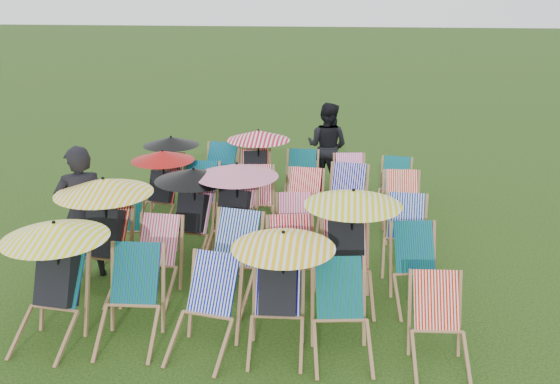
# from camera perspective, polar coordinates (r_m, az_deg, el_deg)

# --- Properties ---
(ground) EXTENTS (100.00, 100.00, 0.00)m
(ground) POSITION_cam_1_polar(r_m,az_deg,el_deg) (8.89, -1.40, -6.33)
(ground) COLOR black
(ground) RESTS_ON ground
(deckchair_0) EXTENTS (1.13, 1.20, 1.35)m
(deckchair_0) POSITION_cam_1_polar(r_m,az_deg,el_deg) (7.17, -20.17, -7.66)
(deckchair_0) COLOR #946945
(deckchair_0) RESTS_ON ground
(deckchair_1) EXTENTS (0.69, 0.94, 0.99)m
(deckchair_1) POSITION_cam_1_polar(r_m,az_deg,el_deg) (7.00, -13.59, -9.61)
(deckchair_1) COLOR #946945
(deckchair_1) RESTS_ON ground
(deckchair_2) EXTENTS (0.80, 0.99, 0.97)m
(deckchair_2) POSITION_cam_1_polar(r_m,az_deg,el_deg) (6.70, -6.95, -10.67)
(deckchair_2) COLOR #946945
(deckchair_2) RESTS_ON ground
(deckchair_3) EXTENTS (1.09, 1.15, 1.30)m
(deckchair_3) POSITION_cam_1_polar(r_m,az_deg,el_deg) (6.61, -0.13, -8.97)
(deckchair_3) COLOR #946945
(deckchair_3) RESTS_ON ground
(deckchair_4) EXTENTS (0.74, 0.95, 0.96)m
(deckchair_4) POSITION_cam_1_polar(r_m,az_deg,el_deg) (6.60, 5.65, -11.17)
(deckchair_4) COLOR #946945
(deckchair_4) RESTS_ON ground
(deckchair_5) EXTENTS (0.64, 0.86, 0.89)m
(deckchair_5) POSITION_cam_1_polar(r_m,az_deg,el_deg) (6.63, 14.39, -11.86)
(deckchair_5) COLOR #946945
(deckchair_5) RESTS_ON ground
(deckchair_6) EXTENTS (1.22, 1.29, 1.45)m
(deckchair_6) POSITION_cam_1_polar(r_m,az_deg,el_deg) (8.16, -16.15, -3.62)
(deckchair_6) COLOR #946945
(deckchair_6) RESTS_ON ground
(deckchair_7) EXTENTS (0.68, 0.90, 0.94)m
(deckchair_7) POSITION_cam_1_polar(r_m,az_deg,el_deg) (7.94, -11.58, -6.18)
(deckchair_7) COLOR #946945
(deckchair_7) RESTS_ON ground
(deckchair_8) EXTENTS (0.84, 1.04, 1.02)m
(deckchair_8) POSITION_cam_1_polar(r_m,az_deg,el_deg) (7.71, -4.68, -6.26)
(deckchair_8) COLOR #946945
(deckchair_8) RESTS_ON ground
(deckchair_9) EXTENTS (0.80, 1.00, 0.98)m
(deckchair_9) POSITION_cam_1_polar(r_m,az_deg,el_deg) (7.65, 1.15, -6.61)
(deckchair_9) COLOR #946945
(deckchair_9) RESTS_ON ground
(deckchair_10) EXTENTS (1.18, 1.26, 1.40)m
(deckchair_10) POSITION_cam_1_polar(r_m,az_deg,el_deg) (7.58, 6.27, -4.87)
(deckchair_10) COLOR #946945
(deckchair_10) RESTS_ON ground
(deckchair_11) EXTENTS (0.73, 0.94, 0.93)m
(deckchair_11) POSITION_cam_1_polar(r_m,az_deg,el_deg) (7.75, 12.52, -6.91)
(deckchair_11) COLOR #946945
(deckchair_11) RESTS_ON ground
(deckchair_12) EXTENTS (0.62, 0.81, 0.81)m
(deckchair_12) POSITION_cam_1_polar(r_m,az_deg,el_deg) (9.23, -14.07, -3.20)
(deckchair_12) COLOR #946945
(deckchair_12) RESTS_ON ground
(deckchair_13) EXTENTS (1.10, 1.17, 1.30)m
(deckchair_13) POSITION_cam_1_polar(r_m,az_deg,el_deg) (8.84, -8.27, -1.84)
(deckchair_13) COLOR #946945
(deckchair_13) RESTS_ON ground
(deckchair_14) EXTENTS (1.16, 1.23, 1.38)m
(deckchair_14) POSITION_cam_1_polar(r_m,az_deg,el_deg) (8.73, -4.40, -1.67)
(deckchair_14) COLOR #946945
(deckchair_14) RESTS_ON ground
(deckchair_15) EXTENTS (0.68, 0.88, 0.89)m
(deckchair_15) POSITION_cam_1_polar(r_m,az_deg,el_deg) (8.72, 1.41, -3.63)
(deckchair_15) COLOR #946945
(deckchair_15) RESTS_ON ground
(deckchair_16) EXTENTS (0.60, 0.80, 0.83)m
(deckchair_16) POSITION_cam_1_polar(r_m,az_deg,el_deg) (8.63, 6.06, -4.20)
(deckchair_16) COLOR #946945
(deckchair_16) RESTS_ON ground
(deckchair_17) EXTENTS (0.69, 0.91, 0.95)m
(deckchair_17) POSITION_cam_1_polar(r_m,az_deg,el_deg) (8.69, 11.39, -3.89)
(deckchair_17) COLOR #946945
(deckchair_17) RESTS_ON ground
(deckchair_18) EXTENTS (1.01, 1.08, 1.20)m
(deckchair_18) POSITION_cam_1_polar(r_m,az_deg,el_deg) (10.23, -10.96, 0.53)
(deckchair_18) COLOR #946945
(deckchair_18) RESTS_ON ground
(deckchair_19) EXTENTS (0.67, 0.92, 0.99)m
(deckchair_19) POSITION_cam_1_polar(r_m,az_deg,el_deg) (10.00, -7.57, -0.53)
(deckchair_19) COLOR #946945
(deckchair_19) RESTS_ON ground
(deckchair_20) EXTENTS (0.73, 0.95, 0.97)m
(deckchair_20) POSITION_cam_1_polar(r_m,az_deg,el_deg) (9.81, -2.28, -0.85)
(deckchair_20) COLOR #946945
(deckchair_20) RESTS_ON ground
(deckchair_21) EXTENTS (0.71, 0.93, 0.95)m
(deckchair_21) POSITION_cam_1_polar(r_m,az_deg,el_deg) (9.70, 2.02, -1.11)
(deckchair_21) COLOR #946945
(deckchair_21) RESTS_ON ground
(deckchair_22) EXTENTS (0.79, 1.00, 1.00)m
(deckchair_22) POSITION_cam_1_polar(r_m,az_deg,el_deg) (9.82, 5.99, -0.81)
(deckchair_22) COLOR #946945
(deckchair_22) RESTS_ON ground
(deckchair_23) EXTENTS (0.66, 0.90, 0.95)m
(deckchair_23) POSITION_cam_1_polar(r_m,az_deg,el_deg) (9.77, 11.18, -1.32)
(deckchair_23) COLOR #946945
(deckchair_23) RESTS_ON ground
(deckchair_24) EXTENTS (0.99, 1.05, 1.17)m
(deckchair_24) POSITION_cam_1_polar(r_m,az_deg,el_deg) (11.24, -10.06, 2.14)
(deckchair_24) COLOR #946945
(deckchair_24) RESTS_ON ground
(deckchair_25) EXTENTS (0.85, 1.05, 1.02)m
(deckchair_25) POSITION_cam_1_polar(r_m,az_deg,el_deg) (11.03, -5.98, 1.43)
(deckchair_25) COLOR #946945
(deckchair_25) RESTS_ON ground
(deckchair_26) EXTENTS (1.10, 1.19, 1.31)m
(deckchair_26) POSITION_cam_1_polar(r_m,az_deg,el_deg) (10.94, -2.19, 2.38)
(deckchair_26) COLOR #946945
(deckchair_26) RESTS_ON ground
(deckchair_27) EXTENTS (0.62, 0.87, 0.93)m
(deckchair_27) POSITION_cam_1_polar(r_m,az_deg,el_deg) (10.89, 1.93, 1.06)
(deckchair_27) COLOR #946945
(deckchair_27) RESTS_ON ground
(deckchair_28) EXTENTS (0.70, 0.90, 0.91)m
(deckchair_28) POSITION_cam_1_polar(r_m,az_deg,el_deg) (10.78, 6.52, 0.70)
(deckchair_28) COLOR #946945
(deckchair_28) RESTS_ON ground
(deckchair_29) EXTENTS (0.69, 0.87, 0.86)m
(deckchair_29) POSITION_cam_1_polar(r_m,az_deg,el_deg) (10.87, 10.38, 0.54)
(deckchair_29) COLOR #946945
(deckchair_29) RESTS_ON ground
(person_left) EXTENTS (0.78, 0.67, 1.80)m
(person_left) POSITION_cam_1_polar(r_m,az_deg,el_deg) (8.52, -17.63, -1.81)
(person_left) COLOR black
(person_left) RESTS_ON ground
(person_rear) EXTENTS (0.98, 0.87, 1.66)m
(person_rear) POSITION_cam_1_polar(r_m,az_deg,el_deg) (11.74, 4.33, 4.17)
(person_rear) COLOR black
(person_rear) RESTS_ON ground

